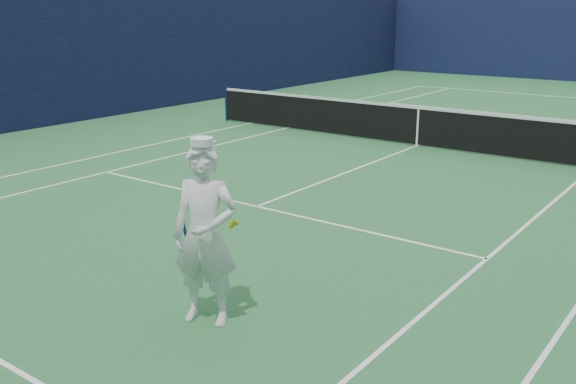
{
  "coord_description": "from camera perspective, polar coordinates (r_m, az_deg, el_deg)",
  "views": [
    {
      "loc": [
        6.82,
        -14.71,
        3.36
      ],
      "look_at": [
        2.24,
        -8.52,
        1.14
      ],
      "focal_mm": 40.0,
      "sensor_mm": 36.0,
      "label": 1
    }
  ],
  "objects": [
    {
      "name": "ground",
      "position": [
        16.56,
        11.37,
        4.04
      ],
      "size": [
        80.0,
        80.0,
        0.0
      ],
      "primitive_type": "plane",
      "color": "#276737",
      "rests_on": "ground"
    },
    {
      "name": "windscreen_fence",
      "position": [
        16.27,
        11.76,
        10.94
      ],
      "size": [
        20.12,
        36.12,
        4.0
      ],
      "color": "#0F153A",
      "rests_on": "ground"
    },
    {
      "name": "tennis_player",
      "position": [
        6.96,
        -7.37,
        -3.78
      ],
      "size": [
        0.92,
        0.71,
        2.07
      ],
      "rotation": [
        0.0,
        0.0,
        0.37
      ],
      "color": "white",
      "rests_on": "ground"
    },
    {
      "name": "tennis_net",
      "position": [
        16.45,
        11.47,
        5.93
      ],
      "size": [
        12.88,
        0.09,
        1.07
      ],
      "color": "#141E4C",
      "rests_on": "ground"
    },
    {
      "name": "court_markings",
      "position": [
        16.56,
        11.37,
        4.05
      ],
      "size": [
        11.03,
        23.83,
        0.01
      ],
      "color": "white",
      "rests_on": "ground"
    }
  ]
}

